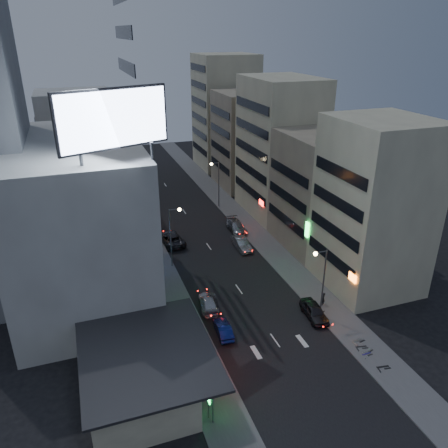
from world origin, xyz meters
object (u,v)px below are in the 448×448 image
scooter_black_b (367,341)px  scooter_silver_a (370,343)px  parked_car_right_mid (241,244)px  scooter_silver_b (362,333)px  road_car_silver (209,302)px  parked_car_right_near (314,311)px  parked_car_left (171,239)px  scooter_black_a (389,360)px  person (323,299)px  parked_car_right_far (236,226)px  scooter_blue (371,348)px  road_car_blue (223,329)px

scooter_black_b → scooter_silver_a: bearing=-161.8°
parked_car_right_mid → scooter_black_b: parked_car_right_mid is taller
parked_car_right_mid → scooter_silver_b: bearing=-79.8°
scooter_silver_b → road_car_silver: bearing=42.7°
scooter_silver_b → parked_car_right_near: bearing=20.6°
scooter_silver_a → scooter_silver_b: bearing=-26.1°
parked_car_left → road_car_silver: bearing=84.6°
parked_car_right_mid → scooter_black_a: (4.09, -26.65, -0.09)m
person → parked_car_right_near: bearing=-1.8°
scooter_silver_a → person: bearing=-16.3°
scooter_black_b → scooter_silver_b: scooter_silver_b is taller
scooter_black_b → parked_car_right_near: bearing=31.6°
person → scooter_silver_b: 6.44m
scooter_black_a → scooter_silver_a: size_ratio=1.05×
parked_car_right_far → scooter_black_a: bearing=-82.3°
parked_car_right_near → parked_car_left: 24.85m
scooter_blue → parked_car_right_far: bearing=1.6°
parked_car_left → person: parked_car_left is taller
road_car_silver → scooter_silver_a: (12.69, -11.77, -0.05)m
road_car_silver → person: 12.85m
road_car_silver → parked_car_right_mid: bearing=-115.2°
road_car_silver → person: person is taller
road_car_blue → road_car_silver: bearing=-85.4°
parked_car_right_mid → scooter_blue: (3.63, -24.56, -0.14)m
parked_car_right_near → parked_car_left: parked_car_left is taller
person → scooter_silver_b: size_ratio=0.81×
scooter_silver_a → scooter_silver_b: scooter_silver_b is taller
parked_car_right_mid → road_car_blue: 19.32m
person → scooter_blue: (0.14, -8.43, -0.26)m
parked_car_left → scooter_blue: 31.97m
parked_car_right_far → scooter_blue: parked_car_right_far is taller
scooter_silver_a → scooter_blue: size_ratio=1.05×
parked_car_right_far → road_car_silver: parked_car_right_far is taller
parked_car_right_far → road_car_blue: size_ratio=1.39×
scooter_black_b → parked_car_right_mid: bearing=18.3°
person → scooter_blue: size_ratio=0.93×
parked_car_right_mid → person: size_ratio=3.02×
parked_car_right_mid → parked_car_right_far: (1.42, 5.72, 0.04)m
scooter_black_b → scooter_silver_b: size_ratio=0.91×
road_car_silver → scooter_silver_b: 16.46m
parked_car_right_near → parked_car_right_far: size_ratio=0.84×
parked_car_right_near → scooter_silver_b: (2.69, -4.79, -0.09)m
parked_car_right_mid → road_car_silver: bearing=-125.6°
parked_car_left → scooter_silver_b: 30.33m
road_car_blue → scooter_black_b: size_ratio=2.32×
road_car_blue → scooter_black_a: size_ratio=2.18×
road_car_silver → scooter_silver_a: road_car_silver is taller
parked_car_left → scooter_silver_a: (12.94, -28.85, -0.18)m
parked_car_right_far → road_car_blue: 25.09m
scooter_black_b → scooter_silver_b: bearing=-3.5°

